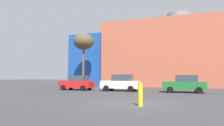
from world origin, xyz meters
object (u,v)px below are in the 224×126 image
Objects in this scene: parked_car_1 at (121,83)px; bare_tree_0 at (84,42)px; parked_car_2 at (184,84)px; bollard_yellow_0 at (140,95)px; parked_car_0 at (77,83)px.

bare_tree_0 is at bearing -36.79° from parked_car_1.
bollard_yellow_0 is (-2.61, -10.01, -0.26)m from parked_car_2.
parked_car_0 is 11.85m from parked_car_2.
bare_tree_0 reaches higher than bollard_yellow_0.
parked_car_0 is 0.99× the size of parked_car_2.
parked_car_2 is at bearing -180.00° from parked_car_1.
parked_car_0 is at bearing -0.00° from parked_car_1.
bollard_yellow_0 is (3.84, -10.01, -0.30)m from parked_car_1.
parked_car_2 is at bearing -180.00° from parked_car_0.
parked_car_0 is 0.95× the size of parked_car_1.
parked_car_2 reaches higher than parked_car_0.
parked_car_1 is 10.73m from bollard_yellow_0.
parked_car_2 reaches higher than bollard_yellow_0.
bare_tree_0 is at bearing -21.89° from parked_car_2.
bollard_yellow_0 is at bearing 75.40° from parked_car_2.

